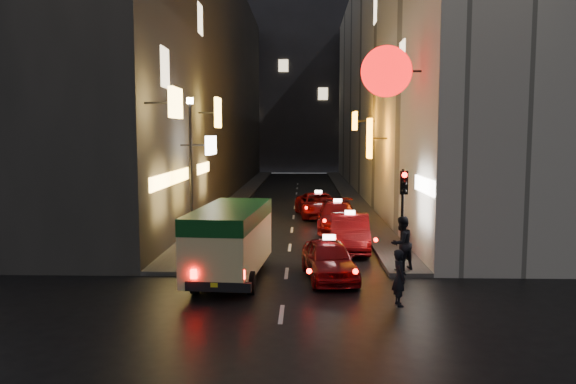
# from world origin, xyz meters

# --- Properties ---
(ground) EXTENTS (120.00, 120.00, 0.00)m
(ground) POSITION_xyz_m (0.00, 0.00, 0.00)
(ground) COLOR black
(ground) RESTS_ON ground
(building_left) EXTENTS (7.48, 52.00, 18.00)m
(building_left) POSITION_xyz_m (-8.00, 33.99, 9.00)
(building_left) COLOR #363331
(building_left) RESTS_ON ground
(building_right) EXTENTS (8.27, 52.00, 18.00)m
(building_right) POSITION_xyz_m (8.00, 33.99, 9.00)
(building_right) COLOR #B9B5A9
(building_right) RESTS_ON ground
(building_far) EXTENTS (30.00, 10.00, 22.00)m
(building_far) POSITION_xyz_m (0.00, 66.00, 11.00)
(building_far) COLOR #323237
(building_far) RESTS_ON ground
(sidewalk_left) EXTENTS (1.50, 52.00, 0.15)m
(sidewalk_left) POSITION_xyz_m (-4.25, 34.00, 0.07)
(sidewalk_left) COLOR #4C4947
(sidewalk_left) RESTS_ON ground
(sidewalk_right) EXTENTS (1.50, 52.00, 0.15)m
(sidewalk_right) POSITION_xyz_m (4.25, 34.00, 0.07)
(sidewalk_right) COLOR #4C4947
(sidewalk_right) RESTS_ON ground
(minibus) EXTENTS (2.43, 5.79, 2.42)m
(minibus) POSITION_xyz_m (-1.85, 7.70, 1.53)
(minibus) COLOR beige
(minibus) RESTS_ON ground
(taxi_near) EXTENTS (2.60, 5.07, 1.71)m
(taxi_near) POSITION_xyz_m (1.45, 7.82, 0.77)
(taxi_near) COLOR maroon
(taxi_near) RESTS_ON ground
(taxi_second) EXTENTS (2.56, 5.61, 1.91)m
(taxi_second) POSITION_xyz_m (2.53, 12.62, 0.87)
(taxi_second) COLOR maroon
(taxi_second) RESTS_ON ground
(taxi_third) EXTENTS (2.39, 5.38, 1.85)m
(taxi_third) POSITION_xyz_m (2.31, 17.42, 0.84)
(taxi_third) COLOR maroon
(taxi_third) RESTS_ON ground
(taxi_far) EXTENTS (2.74, 5.35, 1.80)m
(taxi_far) POSITION_xyz_m (1.46, 22.22, 0.82)
(taxi_far) COLOR maroon
(taxi_far) RESTS_ON ground
(pedestrian_crossing) EXTENTS (0.46, 0.65, 1.83)m
(pedestrian_crossing) POSITION_xyz_m (3.30, 4.90, 0.91)
(pedestrian_crossing) COLOR black
(pedestrian_crossing) RESTS_ON ground
(pedestrian_sidewalk) EXTENTS (0.94, 0.89, 2.13)m
(pedestrian_sidewalk) POSITION_xyz_m (3.97, 8.50, 1.21)
(pedestrian_sidewalk) COLOR black
(pedestrian_sidewalk) RESTS_ON sidewalk_right
(traffic_light) EXTENTS (0.26, 0.43, 3.50)m
(traffic_light) POSITION_xyz_m (4.00, 8.47, 2.69)
(traffic_light) COLOR black
(traffic_light) RESTS_ON sidewalk_right
(lamp_post) EXTENTS (0.28, 0.28, 6.22)m
(lamp_post) POSITION_xyz_m (-4.20, 13.00, 3.72)
(lamp_post) COLOR black
(lamp_post) RESTS_ON sidewalk_left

